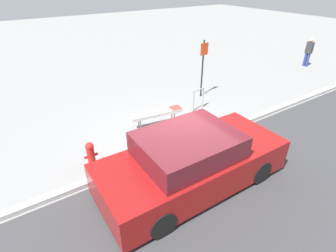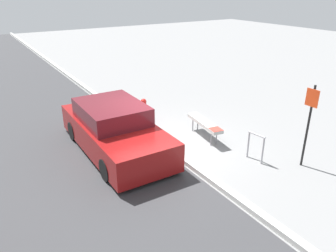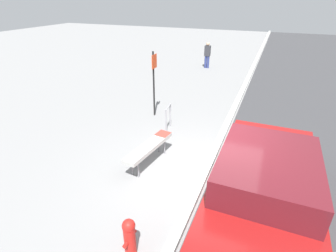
% 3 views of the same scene
% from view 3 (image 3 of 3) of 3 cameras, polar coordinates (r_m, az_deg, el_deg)
% --- Properties ---
extents(ground_plane, '(60.00, 60.00, 0.00)m').
position_cam_3_polar(ground_plane, '(6.50, 7.65, -11.21)').
color(ground_plane, gray).
extents(curb, '(60.00, 0.20, 0.13)m').
position_cam_3_polar(curb, '(6.47, 7.68, -10.76)').
color(curb, '#B7B7B2').
rests_on(curb, ground_plane).
extents(bench, '(1.76, 0.59, 0.57)m').
position_cam_3_polar(bench, '(6.70, -4.13, -4.55)').
color(bench, gray).
rests_on(bench, ground_plane).
extents(bike_rack, '(0.55, 0.11, 0.83)m').
position_cam_3_polar(bike_rack, '(8.39, 0.05, 2.28)').
color(bike_rack, '#99999E').
rests_on(bike_rack, ground_plane).
extents(sign_post, '(0.36, 0.08, 2.30)m').
position_cam_3_polar(sign_post, '(9.19, -3.08, 10.30)').
color(sign_post, black).
rests_on(sign_post, ground_plane).
extents(fire_hydrant, '(0.36, 0.22, 0.77)m').
position_cam_3_polar(fire_hydrant, '(4.72, -8.37, -22.71)').
color(fire_hydrant, red).
rests_on(fire_hydrant, ground_plane).
extents(pedestrian, '(0.20, 0.34, 1.51)m').
position_cam_3_polar(pedestrian, '(16.25, 8.55, 15.19)').
color(pedestrian, navy).
rests_on(pedestrian, ground_plane).
extents(parked_car_near, '(4.57, 1.95, 1.45)m').
position_cam_3_polar(parked_car_near, '(5.49, 20.11, -12.36)').
color(parked_car_near, black).
rests_on(parked_car_near, ground_plane).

